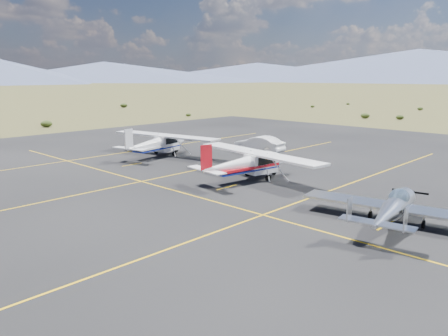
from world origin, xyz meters
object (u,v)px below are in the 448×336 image
aircraft_plain (157,143)px  sedan (259,144)px  aircraft_low_wing (395,207)px  aircraft_cessna (247,163)px

aircraft_plain → sedan: size_ratio=2.32×
aircraft_low_wing → sedan: 21.66m
aircraft_low_wing → sedan: aircraft_low_wing is taller
aircraft_plain → sedan: 9.75m
sedan → aircraft_low_wing: bearing=52.0°
aircraft_low_wing → sedan: bearing=47.5°
aircraft_plain → aircraft_cessna: bearing=-107.2°
aircraft_low_wing → aircraft_cessna: 11.83m
aircraft_cessna → sedan: size_ratio=2.33×
aircraft_low_wing → aircraft_cessna: (2.28, 11.60, 0.29)m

